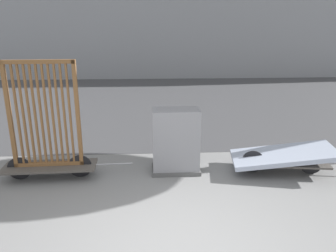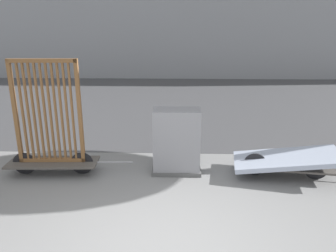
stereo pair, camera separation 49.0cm
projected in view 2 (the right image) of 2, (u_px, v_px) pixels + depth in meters
The scene contains 4 objects.
road_strip at pixel (173, 101), 12.75m from camera, with size 56.00×10.95×0.01m.
bike_cart_with_bedframe at pixel (51, 136), 6.26m from camera, with size 2.44×0.66×2.25m.
bike_cart_with_mattress at pixel (286, 160), 6.25m from camera, with size 2.58×1.20×0.57m.
utility_cabinet at pixel (177, 143), 6.41m from camera, with size 0.96×0.54×1.29m.
Camera 2 is at (0.18, -3.49, 2.82)m, focal length 35.00 mm.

